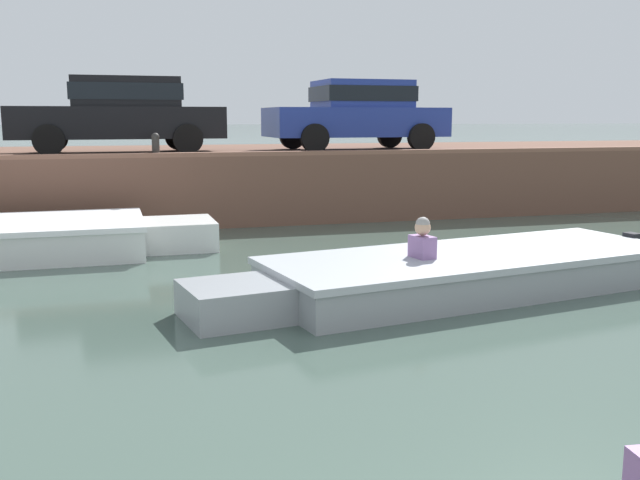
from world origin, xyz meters
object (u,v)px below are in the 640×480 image
car_centre_blue (358,112)px  car_left_inner_black (121,112)px  mooring_bollard_mid (156,144)px  motorboat_passing (458,273)px

car_centre_blue → car_left_inner_black: bearing=180.0°
car_left_inner_black → car_centre_blue: size_ratio=1.07×
car_left_inner_black → mooring_bollard_mid: bearing=-71.7°
motorboat_passing → car_centre_blue: bearing=80.5°
car_left_inner_black → car_centre_blue: same height
motorboat_passing → car_left_inner_black: 8.90m
motorboat_passing → car_centre_blue: 8.13m
mooring_bollard_mid → car_centre_blue: bearing=21.5°
car_left_inner_black → car_centre_blue: bearing=-0.0°
car_left_inner_black → car_centre_blue: (5.16, -0.00, -0.00)m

